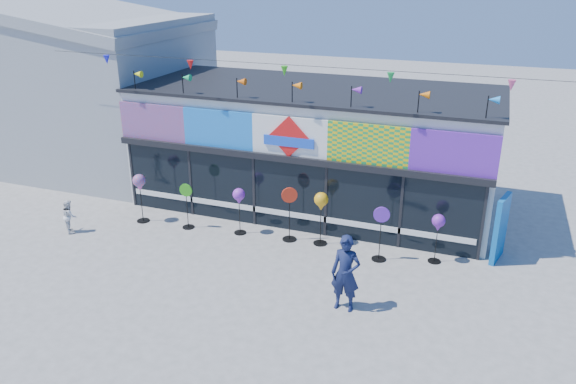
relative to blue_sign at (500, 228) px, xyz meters
The scene contains 13 objects.
ground 7.32m from the blue_sign, 150.06° to the right, with size 80.00×80.00×0.00m, color slate.
kite_shop 6.78m from the blue_sign, 159.72° to the left, with size 16.00×5.70×5.31m.
neighbour_building 16.78m from the blue_sign, 168.27° to the left, with size 8.18×7.20×6.87m.
blue_sign is the anchor object (origin of this frame).
spinner_0 11.13m from the blue_sign, behind, with size 0.42×0.42×1.65m.
spinner_1 9.48m from the blue_sign, behind, with size 0.43×0.39×1.51m.
spinner_2 7.72m from the blue_sign, behind, with size 0.38×0.38×1.52m.
spinner_3 6.09m from the blue_sign, behind, with size 0.46×0.44×1.73m.
spinner_4 5.13m from the blue_sign, behind, with size 0.42×0.42×1.67m.
spinner_5 3.39m from the blue_sign, 159.20° to the right, with size 0.46×0.42×1.65m.
spinner_6 1.83m from the blue_sign, 154.83° to the right, with size 0.37×0.37×1.48m.
adult_man 5.26m from the blue_sign, 131.15° to the right, with size 0.72×0.47×1.96m, color #141B3F.
child 13.06m from the blue_sign, 167.82° to the right, with size 0.52×0.30×1.07m, color silver.
Camera 1 is at (5.60, -11.89, 7.84)m, focal length 35.00 mm.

